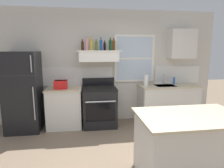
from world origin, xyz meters
TOP-DOWN VIEW (x-y plane):
  - back_wall at (0.03, 2.23)m, footprint 5.40×0.11m
  - refrigerator at (-1.90, 1.84)m, footprint 0.70×0.72m
  - counter_left_of_stove at (-1.05, 1.90)m, footprint 0.79×0.63m
  - toaster at (-1.10, 1.83)m, footprint 0.30×0.20m
  - stove_range at (-0.25, 1.86)m, footprint 0.76×0.69m
  - range_hood_shelf at (-0.25, 1.96)m, footprint 0.96×0.52m
  - bottle_brown_stout at (-0.61, 1.96)m, footprint 0.06×0.06m
  - bottle_rose_pink at (-0.51, 1.93)m, footprint 0.07×0.07m
  - bottle_champagne_gold_foil at (-0.41, 1.95)m, footprint 0.08×0.08m
  - bottle_olive_oil_square at (-0.30, 1.96)m, footprint 0.06×0.06m
  - bottle_blue_liqueur at (-0.20, 1.93)m, footprint 0.07×0.07m
  - bottle_balsamic_dark at (-0.11, 2.00)m, footprint 0.06×0.06m
  - bottle_dark_green_wine at (0.01, 1.92)m, footprint 0.07×0.07m
  - bottle_amber_wine at (0.11, 2.02)m, footprint 0.07×0.07m
  - counter_right_with_sink at (1.45, 1.90)m, footprint 1.43×0.63m
  - sink_faucet at (1.35, 2.00)m, footprint 0.03×0.17m
  - paper_towel_roll at (0.87, 1.90)m, footprint 0.11×0.11m
  - dish_soap_bottle at (1.63, 2.00)m, footprint 0.06×0.06m
  - kitchen_island at (0.80, -0.21)m, footprint 1.40×0.90m
  - upper_cabinet_right at (1.80, 2.04)m, footprint 0.64×0.32m

SIDE VIEW (x-z plane):
  - counter_left_of_stove at x=-1.05m, z-range 0.00..0.91m
  - counter_right_with_sink at x=1.45m, z-range 0.00..0.91m
  - kitchen_island at x=0.80m, z-range 0.00..0.91m
  - stove_range at x=-0.25m, z-range -0.08..1.01m
  - refrigerator at x=-1.90m, z-range 0.00..1.72m
  - dish_soap_bottle at x=1.63m, z-range 0.91..1.09m
  - toaster at x=-1.10m, z-range 0.91..1.10m
  - paper_towel_roll at x=0.87m, z-range 0.91..1.18m
  - sink_faucet at x=1.35m, z-range 0.94..1.22m
  - back_wall at x=0.03m, z-range 0.00..2.70m
  - range_hood_shelf at x=-0.25m, z-range 1.50..1.75m
  - bottle_balsamic_dark at x=-0.11m, z-range 1.73..1.95m
  - bottle_brown_stout at x=-0.61m, z-range 1.73..1.97m
  - bottle_olive_oil_square at x=-0.30m, z-range 1.73..1.98m
  - bottle_amber_wine at x=0.11m, z-range 1.72..2.00m
  - bottle_dark_green_wine at x=0.01m, z-range 1.72..2.00m
  - bottle_blue_liqueur at x=-0.20m, z-range 1.72..2.01m
  - bottle_champagne_gold_foil at x=-0.41m, z-range 1.72..2.02m
  - bottle_rose_pink at x=-0.51m, z-range 1.72..2.03m
  - upper_cabinet_right at x=1.80m, z-range 1.55..2.25m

